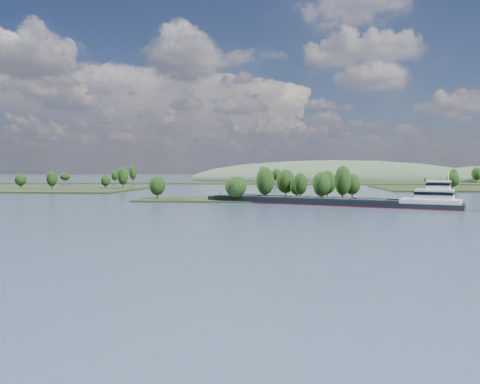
# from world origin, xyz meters

# --- Properties ---
(ground) EXTENTS (1800.00, 1800.00, 0.00)m
(ground) POSITION_xyz_m (0.00, 120.00, 0.00)
(ground) COLOR #3A4D64
(ground) RESTS_ON ground
(tree_island) EXTENTS (100.00, 32.13, 14.89)m
(tree_island) POSITION_xyz_m (6.62, 179.08, 4.01)
(tree_island) COLOR black
(tree_island) RESTS_ON ground
(back_shoreline) EXTENTS (900.00, 60.00, 16.24)m
(back_shoreline) POSITION_xyz_m (9.14, 399.75, 0.71)
(back_shoreline) COLOR black
(back_shoreline) RESTS_ON ground
(hill_west) EXTENTS (320.00, 160.00, 44.00)m
(hill_west) POSITION_xyz_m (60.00, 500.00, 0.00)
(hill_west) COLOR #3B4E35
(hill_west) RESTS_ON ground
(cargo_barge) EXTENTS (90.05, 45.36, 12.56)m
(cargo_barge) POSITION_xyz_m (30.78, 157.63, 1.58)
(cargo_barge) COLOR black
(cargo_barge) RESTS_ON ground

